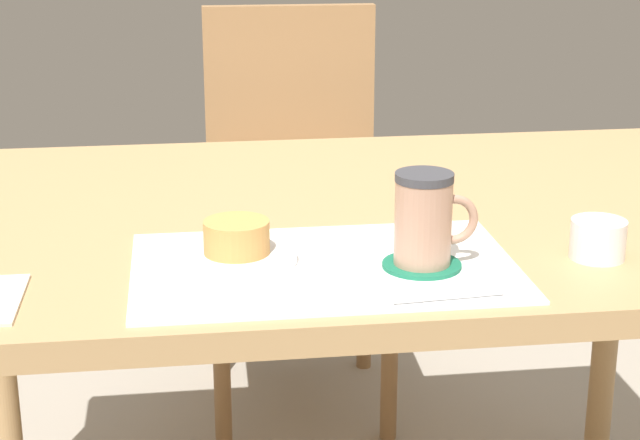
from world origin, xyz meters
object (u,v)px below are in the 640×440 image
object	(u,v)px
pastry_plate	(237,257)
coffee_mug	(425,219)
wooden_chair	(295,188)
sugar_bowl	(598,239)
dining_table	(347,252)
pastry	(237,237)

from	to	relation	value
pastry_plate	coffee_mug	world-z (taller)	coffee_mug
wooden_chair	coffee_mug	xyz separation A→B (m)	(0.04, -1.07, 0.27)
sugar_bowl	coffee_mug	bearing A→B (deg)	-176.84
dining_table	sugar_bowl	xyz separation A→B (m)	(0.28, -0.26, 0.09)
dining_table	wooden_chair	xyz separation A→B (m)	(0.01, 0.81, -0.14)
pastry_plate	pastry	size ratio (longest dim) A/B	1.83
wooden_chair	pastry	size ratio (longest dim) A/B	10.80
pastry_plate	pastry	bearing A→B (deg)	0.00
dining_table	wooden_chair	distance (m)	0.82
coffee_mug	dining_table	bearing A→B (deg)	100.88
dining_table	pastry	size ratio (longest dim) A/B	15.45
coffee_mug	sugar_bowl	world-z (taller)	coffee_mug
pastry	coffee_mug	bearing A→B (deg)	-12.11
wooden_chair	sugar_bowl	distance (m)	1.12
pastry_plate	sugar_bowl	xyz separation A→B (m)	(0.45, -0.04, 0.02)
wooden_chair	pastry_plate	world-z (taller)	wooden_chair
wooden_chair	pastry	distance (m)	1.07
sugar_bowl	pastry_plate	bearing A→B (deg)	175.46
pastry	coffee_mug	distance (m)	0.23
pastry_plate	pastry	xyz separation A→B (m)	(0.00, 0.00, 0.03)
pastry_plate	sugar_bowl	bearing A→B (deg)	-4.54
dining_table	sugar_bowl	world-z (taller)	sugar_bowl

